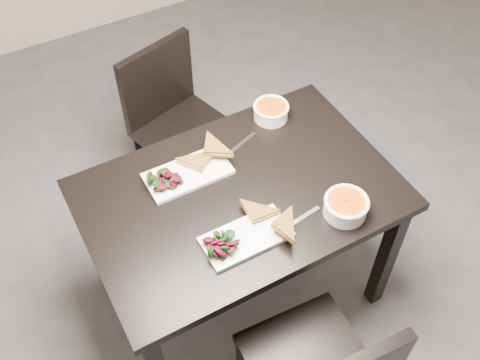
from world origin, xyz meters
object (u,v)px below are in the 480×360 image
Objects in this scene: plate_far at (188,174)px; soup_bowl_near at (346,206)px; table at (240,208)px; chair_far at (175,117)px; soup_bowl_far at (271,111)px; plate_near at (246,237)px.

soup_bowl_near is at bearing -46.46° from plate_far.
chair_far reaches higher than table.
plate_far is at bearing -124.10° from chair_far.
chair_far reaches higher than plate_far.
soup_bowl_far is at bearing 15.53° from plate_far.
chair_far is 2.66× the size of plate_near.
plate_near is 0.65m from soup_bowl_far.
plate_near is at bearing -82.17° from plate_far.
plate_near reaches higher than table.
chair_far is (0.06, 0.77, -0.17)m from table.
soup_bowl_near is (0.29, -0.28, 0.14)m from table.
chair_far is 0.69m from plate_far.
plate_near is 0.38m from plate_far.
soup_bowl_near is at bearing -43.57° from table.
soup_bowl_far reaches higher than plate_near.
table is 0.46m from soup_bowl_far.
table is 7.81× the size of soup_bowl_far.
soup_bowl_near reaches higher than table.
soup_bowl_near is 0.50× the size of plate_far.
table is at bearing 66.84° from plate_near.
soup_bowl_far is (0.40, 0.50, 0.03)m from plate_near.
chair_far is 0.62m from soup_bowl_far.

